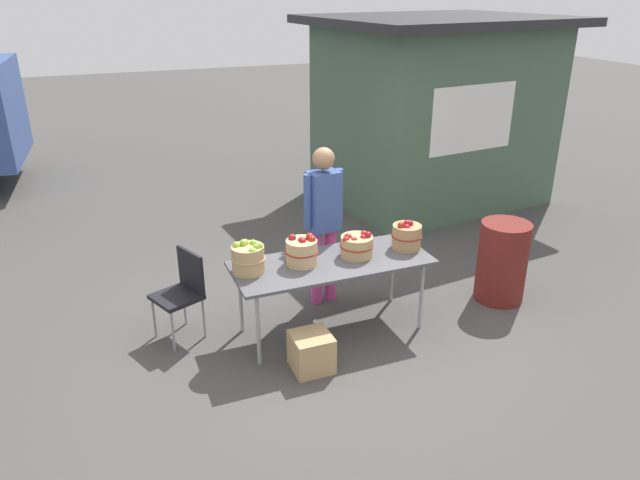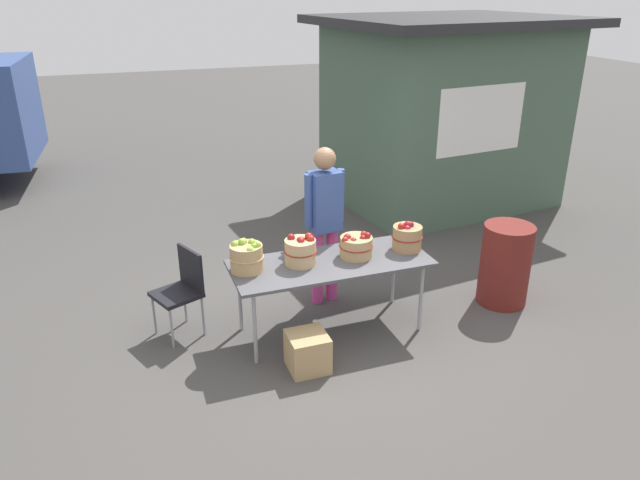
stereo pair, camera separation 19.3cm
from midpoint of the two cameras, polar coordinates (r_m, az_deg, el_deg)
The scene contains 11 objects.
ground_plane at distance 6.03m, azimuth 0.14°, elevation -8.51°, with size 40.00×40.00×0.00m, color #474442.
market_table at distance 5.69m, azimuth 0.15°, elevation -2.46°, with size 1.90×0.76×0.75m.
apple_basket_green_0 at distance 5.46m, azimuth -7.87°, elevation -1.71°, with size 0.32×0.32×0.31m.
apple_basket_red_0 at distance 5.57m, azimuth -2.74°, elevation -1.07°, with size 0.31×0.31×0.30m.
apple_basket_red_1 at distance 5.74m, azimuth 2.56°, elevation -0.54°, with size 0.33×0.33×0.26m.
apple_basket_red_2 at distance 5.95m, azimuth 7.33°, elevation 0.41°, with size 0.31×0.31×0.30m.
vendor_adult at distance 6.13m, azimuth -0.57°, elevation 2.49°, with size 0.44×0.27×1.70m.
food_kiosk at distance 9.49m, azimuth 10.12°, elevation 12.10°, with size 3.80×3.27×2.74m.
folding_chair at distance 5.87m, azimuth -13.92°, elevation -4.49°, with size 0.52×0.52×0.86m.
trash_barrel at distance 6.65m, azimuth 16.18°, elevation -2.00°, with size 0.52×0.52×0.88m, color maroon.
produce_crate at distance 5.39m, azimuth -1.87°, elevation -10.63°, with size 0.35×0.35×0.35m, color tan.
Camera 1 is at (-2.01, -4.71, 3.18)m, focal length 33.55 mm.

